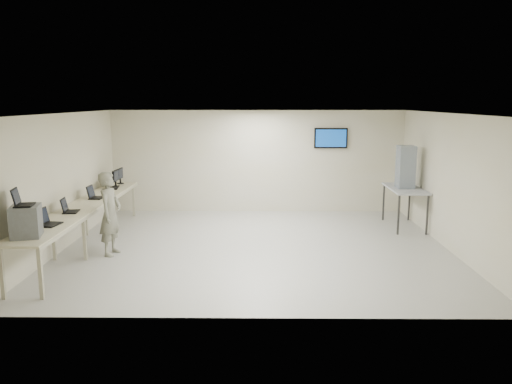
{
  "coord_description": "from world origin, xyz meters",
  "views": [
    {
      "loc": [
        0.11,
        -10.16,
        3.05
      ],
      "look_at": [
        0.0,
        0.2,
        1.15
      ],
      "focal_mm": 35.0,
      "sensor_mm": 36.0,
      "label": 1
    }
  ],
  "objects_px": {
    "workbench": "(85,209)",
    "soldier": "(110,214)",
    "side_table": "(405,191)",
    "equipment_box": "(26,221)"
  },
  "relations": [
    {
      "from": "soldier",
      "to": "side_table",
      "type": "height_order",
      "value": "soldier"
    },
    {
      "from": "workbench",
      "to": "side_table",
      "type": "bearing_deg",
      "value": 13.75
    },
    {
      "from": "soldier",
      "to": "side_table",
      "type": "distance_m",
      "value": 6.88
    },
    {
      "from": "equipment_box",
      "to": "soldier",
      "type": "distance_m",
      "value": 2.09
    },
    {
      "from": "equipment_box",
      "to": "soldier",
      "type": "height_order",
      "value": "soldier"
    },
    {
      "from": "workbench",
      "to": "soldier",
      "type": "bearing_deg",
      "value": -37.16
    },
    {
      "from": "soldier",
      "to": "side_table",
      "type": "relative_size",
      "value": 1.03
    },
    {
      "from": "soldier",
      "to": "equipment_box",
      "type": "bearing_deg",
      "value": 165.59
    },
    {
      "from": "workbench",
      "to": "side_table",
      "type": "relative_size",
      "value": 3.68
    },
    {
      "from": "workbench",
      "to": "soldier",
      "type": "relative_size",
      "value": 3.58
    }
  ]
}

